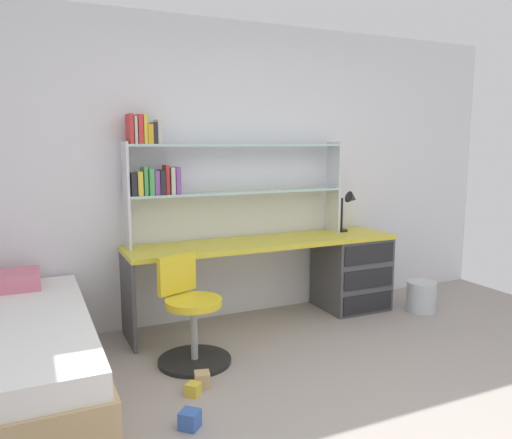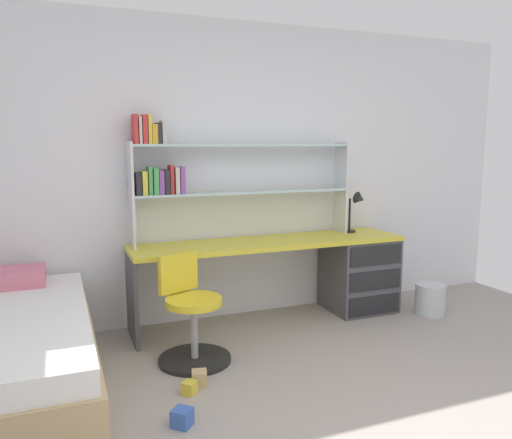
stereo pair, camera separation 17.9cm
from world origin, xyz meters
The scene contains 10 objects.
room_shell centered at (-1.22, 1.23, 1.29)m, with size 5.75×5.91×2.59m.
desk centered at (0.87, 2.16, 0.41)m, with size 2.39×0.55×0.72m.
bookshelf_hutch centered at (-0.28, 2.32, 1.34)m, with size 1.94×0.22×1.05m.
desk_lamp centered at (1.14, 2.24, 0.98)m, with size 0.20×0.17×0.38m.
swivel_chair centered at (-0.62, 1.63, 0.30)m, with size 0.52×0.52×0.76m.
bed_platform centered at (-1.82, 1.49, 0.27)m, with size 1.06×1.93×0.65m.
waste_bin centered at (1.65, 1.79, 0.14)m, with size 0.27×0.27×0.28m, color silver.
toy_block_natural_0 centered at (-0.68, 1.24, 0.05)m, with size 0.10×0.10×0.10m, color tan.
toy_block_blue_2 centered at (-0.89, 0.81, 0.05)m, with size 0.10×0.10×0.10m, color #3860B7.
toy_block_yellow_4 centered at (-0.76, 1.15, 0.04)m, with size 0.08×0.08×0.08m, color gold.
Camera 2 is at (-1.46, -1.73, 1.55)m, focal length 35.25 mm.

